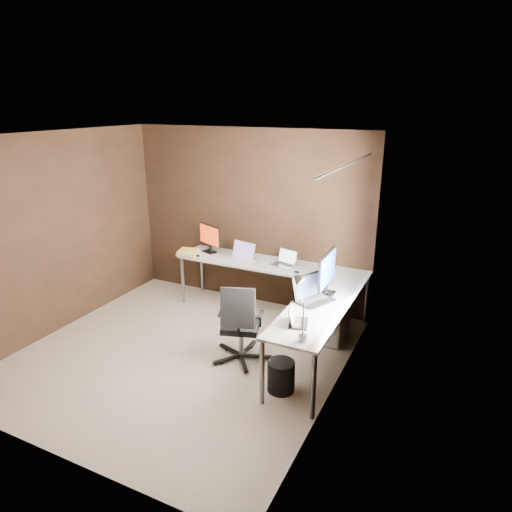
{
  "coord_description": "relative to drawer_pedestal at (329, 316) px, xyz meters",
  "views": [
    {
      "loc": [
        2.84,
        -3.86,
        2.84
      ],
      "look_at": [
        0.52,
        0.95,
        1.01
      ],
      "focal_mm": 32.0,
      "sensor_mm": 36.0,
      "label": 1
    }
  ],
  "objects": [
    {
      "name": "monitor_left",
      "position": [
        -1.95,
        0.41,
        0.66
      ],
      "size": [
        0.44,
        0.22,
        0.41
      ],
      "rotation": [
        0.0,
        0.0,
        -0.4
      ],
      "color": "black",
      "rests_on": "desk"
    },
    {
      "name": "mouse_left",
      "position": [
        -2.01,
        0.15,
        0.45
      ],
      "size": [
        0.09,
        0.06,
        0.03
      ],
      "primitive_type": "ellipsoid",
      "rotation": [
        0.0,
        0.0,
        -0.16
      ],
      "color": "black",
      "rests_on": "desk"
    },
    {
      "name": "mouse_corner",
      "position": [
        -0.51,
        0.16,
        0.45
      ],
      "size": [
        0.09,
        0.08,
        0.03
      ],
      "primitive_type": "ellipsoid",
      "rotation": [
        0.0,
        0.0,
        -0.42
      ],
      "color": "black",
      "rests_on": "desk"
    },
    {
      "name": "laptop_black_big",
      "position": [
        -0.05,
        -0.55,
        0.49
      ],
      "size": [
        0.45,
        0.5,
        0.28
      ],
      "rotation": [
        0.0,
        0.0,
        1.13
      ],
      "color": "black",
      "rests_on": "desk"
    },
    {
      "name": "desk_lamp",
      "position": [
        0.11,
        -1.39,
        0.81
      ],
      "size": [
        0.19,
        0.22,
        0.6
      ],
      "rotation": [
        0.0,
        0.0,
        -0.02
      ],
      "color": "slate",
      "rests_on": "desk"
    },
    {
      "name": "laptop_white",
      "position": [
        -1.38,
        0.29,
        0.48
      ],
      "size": [
        0.41,
        0.33,
        0.25
      ],
      "rotation": [
        0.0,
        0.0,
        -0.2
      ],
      "color": "silver",
      "rests_on": "desk"
    },
    {
      "name": "room",
      "position": [
        -1.09,
        -1.08,
        0.98
      ],
      "size": [
        3.6,
        3.6,
        2.5
      ],
      "color": "beige",
      "rests_on": "ground"
    },
    {
      "name": "wastebasket",
      "position": [
        -0.11,
        -1.28,
        -0.14
      ],
      "size": [
        0.35,
        0.35,
        0.33
      ],
      "primitive_type": "cylinder",
      "rotation": [
        0.0,
        0.0,
        0.27
      ],
      "color": "black",
      "rests_on": "ground"
    },
    {
      "name": "laptop_black_small",
      "position": [
        -0.01,
        -1.17,
        0.47
      ],
      "size": [
        0.26,
        0.31,
        0.18
      ],
      "rotation": [
        0.0,
        0.0,
        1.87
      ],
      "color": "black",
      "rests_on": "desk"
    },
    {
      "name": "desk",
      "position": [
        -0.59,
        -0.11,
        0.38
      ],
      "size": [
        2.65,
        2.25,
        0.73
      ],
      "color": "silver",
      "rests_on": "ground"
    },
    {
      "name": "office_chair",
      "position": [
        -0.75,
        -0.94,
        -0.02
      ],
      "size": [
        0.53,
        0.56,
        0.95
      ],
      "rotation": [
        0.0,
        0.0,
        0.32
      ],
      "color": "black",
      "rests_on": "ground"
    },
    {
      "name": "book_stack",
      "position": [
        -2.16,
        0.15,
        0.47
      ],
      "size": [
        0.31,
        0.26,
        0.09
      ],
      "rotation": [
        0.0,
        0.0,
        0.16
      ],
      "color": "tan",
      "rests_on": "desk"
    },
    {
      "name": "laptop_silver",
      "position": [
        -0.75,
        0.37,
        0.48
      ],
      "size": [
        0.36,
        0.3,
        0.21
      ],
      "rotation": [
        0.0,
        0.0,
        -0.29
      ],
      "color": "silver",
      "rests_on": "desk"
    },
    {
      "name": "monitor_right",
      "position": [
        0.04,
        -0.33,
        0.71
      ],
      "size": [
        0.15,
        0.61,
        0.5
      ],
      "rotation": [
        0.0,
        0.0,
        1.6
      ],
      "color": "black",
      "rests_on": "desk"
    },
    {
      "name": "drawer_pedestal",
      "position": [
        0.0,
        0.0,
        0.0
      ],
      "size": [
        0.42,
        0.5,
        0.6
      ],
      "primitive_type": "cube",
      "color": "silver",
      "rests_on": "ground"
    }
  ]
}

